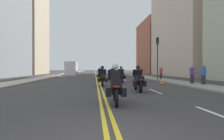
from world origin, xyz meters
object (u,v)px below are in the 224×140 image
object	(u,v)px
pedestrian_0	(192,75)
motorcycle_3	(121,76)
parked_truck	(72,69)
motorcycle_5	(113,74)
traffic_light_near	(157,51)
pedestrian_1	(203,75)
motorcycle_0	(115,87)
motorcycle_2	(103,78)
pedestrian_2	(161,73)
motorcycle_4	(100,74)
traffic_cone_2	(162,81)
motorcycle_1	(138,81)

from	to	relation	value
pedestrian_0	motorcycle_3	bearing A→B (deg)	164.54
parked_truck	motorcycle_5	bearing A→B (deg)	-62.23
traffic_light_near	pedestrian_0	bearing A→B (deg)	-82.13
pedestrian_1	parked_truck	bearing A→B (deg)	120.08
motorcycle_0	pedestrian_1	world-z (taller)	pedestrian_1
motorcycle_0	motorcycle_2	size ratio (longest dim) A/B	0.99
motorcycle_2	parked_truck	xyz separation A→B (m)	(-5.42, 26.53, 0.63)
pedestrian_1	pedestrian_2	bearing A→B (deg)	97.63
motorcycle_4	motorcycle_5	size ratio (longest dim) A/B	1.00
traffic_cone_2	parked_truck	xyz separation A→B (m)	(-10.55, 25.63, 0.95)
motorcycle_0	pedestrian_1	distance (m)	10.71
motorcycle_5	parked_truck	distance (m)	15.84
motorcycle_0	traffic_light_near	distance (m)	16.29
motorcycle_3	pedestrian_1	bearing A→B (deg)	-39.54
motorcycle_0	traffic_cone_2	size ratio (longest dim) A/B	3.29
motorcycle_2	motorcycle_5	distance (m)	12.68
motorcycle_0	motorcycle_5	distance (m)	20.41
motorcycle_3	parked_truck	world-z (taller)	parked_truck
motorcycle_3	parked_truck	xyz separation A→B (m)	(-7.47, 22.42, 0.60)
pedestrian_0	pedestrian_1	world-z (taller)	pedestrian_1
motorcycle_3	traffic_cone_2	distance (m)	4.47
pedestrian_0	traffic_cone_2	bearing A→B (deg)	-172.00
motorcycle_4	pedestrian_2	distance (m)	7.39
motorcycle_5	pedestrian_1	xyz separation A→B (m)	(6.06, -13.03, 0.24)
pedestrian_2	motorcycle_4	bearing A→B (deg)	-162.15
motorcycle_0	motorcycle_2	xyz separation A→B (m)	(-0.18, 7.81, -0.02)
motorcycle_5	pedestrian_2	world-z (taller)	motorcycle_5
motorcycle_0	traffic_light_near	world-z (taller)	traffic_light_near
motorcycle_4	parked_truck	xyz separation A→B (m)	(-5.48, 18.50, 0.60)
traffic_cone_2	motorcycle_5	bearing A→B (deg)	105.30
pedestrian_1	motorcycle_4	bearing A→B (deg)	136.65
traffic_cone_2	motorcycle_3	bearing A→B (deg)	133.81
traffic_light_near	motorcycle_0	bearing A→B (deg)	-113.94
traffic_cone_2	traffic_light_near	distance (m)	6.90
traffic_light_near	motorcycle_4	bearing A→B (deg)	170.10
motorcycle_3	pedestrian_2	distance (m)	6.50
motorcycle_0	parked_truck	xyz separation A→B (m)	(-5.60, 34.33, 0.61)
motorcycle_1	pedestrian_0	distance (m)	7.05
motorcycle_1	pedestrian_0	xyz separation A→B (m)	(5.59, 4.28, 0.22)
pedestrian_1	pedestrian_2	size ratio (longest dim) A/B	1.07
pedestrian_1	parked_truck	distance (m)	30.19
motorcycle_0	pedestrian_0	world-z (taller)	pedestrian_0
traffic_cone_2	traffic_light_near	size ratio (longest dim) A/B	0.13
motorcycle_0	motorcycle_5	bearing A→B (deg)	88.37
motorcycle_0	pedestrian_1	xyz separation A→B (m)	(7.83, 7.30, 0.24)
motorcycle_0	motorcycle_3	distance (m)	12.06
motorcycle_3	traffic_light_near	world-z (taller)	traffic_light_near
motorcycle_1	traffic_cone_2	bearing A→B (deg)	58.03
motorcycle_4	motorcycle_5	distance (m)	4.88
motorcycle_2	parked_truck	bearing A→B (deg)	103.61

